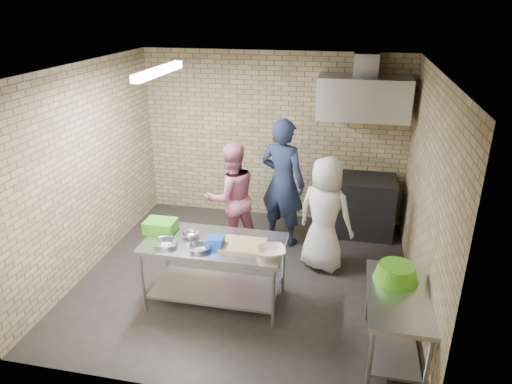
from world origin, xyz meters
TOP-DOWN VIEW (x-y plane):
  - floor at (0.00, 0.00)m, footprint 4.20×4.20m
  - ceiling at (0.00, 0.00)m, footprint 4.20×4.20m
  - back_wall at (0.00, 2.00)m, footprint 4.20×0.06m
  - front_wall at (0.00, -2.00)m, footprint 4.20×0.06m
  - left_wall at (-2.10, 0.00)m, footprint 0.06×4.00m
  - right_wall at (2.10, 0.00)m, footprint 0.06×4.00m
  - prep_table at (-0.23, -0.58)m, footprint 1.63×0.81m
  - side_counter at (1.80, -1.10)m, footprint 0.60×1.20m
  - stove at (1.35, 1.65)m, footprint 1.20×0.70m
  - range_hood at (1.35, 1.70)m, footprint 1.30×0.60m
  - hood_duct at (1.35, 1.85)m, footprint 0.35×0.30m
  - wall_shelf at (1.65, 1.89)m, footprint 0.80×0.20m
  - fluorescent_fixture at (-1.00, 0.00)m, footprint 0.10×1.25m
  - green_crate at (-0.93, -0.46)m, footprint 0.36×0.27m
  - blue_tub at (-0.18, -0.68)m, footprint 0.18×0.18m
  - cutting_board at (0.12, -0.60)m, footprint 0.50×0.38m
  - mixing_bowl_a at (-0.73, -0.78)m, footprint 0.32×0.32m
  - mixing_bowl_b at (-0.53, -0.53)m, footprint 0.24×0.24m
  - mixing_bowl_c at (-0.33, -0.80)m, footprint 0.29×0.29m
  - ceramic_bowl at (0.47, -0.73)m, footprint 0.39×0.39m
  - green_basin at (1.78, -0.85)m, footprint 0.46×0.46m
  - bottle_red at (1.40, 1.89)m, footprint 0.07×0.07m
  - man_navy at (0.31, 1.10)m, footprint 0.80×0.66m
  - woman_pink at (-0.37, 0.76)m, footprint 0.98×0.94m
  - woman_white at (0.97, 0.50)m, footprint 0.90×0.75m

SIDE VIEW (x-z plane):
  - floor at x=0.00m, z-range 0.00..0.00m
  - side_counter at x=1.80m, z-range 0.00..0.75m
  - prep_table at x=-0.23m, z-range 0.00..0.81m
  - stove at x=1.35m, z-range 0.00..0.90m
  - woman_white at x=0.97m, z-range 0.00..1.57m
  - woman_pink at x=-0.37m, z-range 0.00..1.60m
  - cutting_board at x=0.12m, z-range 0.81..0.84m
  - green_basin at x=1.78m, z-range 0.75..0.92m
  - mixing_bowl_c at x=-0.33m, z-range 0.81..0.87m
  - mixing_bowl_b at x=-0.53m, z-range 0.81..0.88m
  - mixing_bowl_a at x=-0.73m, z-range 0.81..0.88m
  - ceramic_bowl at x=0.47m, z-range 0.81..0.89m
  - blue_tub at x=-0.18m, z-range 0.81..0.93m
  - green_crate at x=-0.93m, z-range 0.81..0.96m
  - man_navy at x=0.31m, z-range 0.00..1.90m
  - back_wall at x=0.00m, z-range 0.00..2.70m
  - front_wall at x=0.00m, z-range 0.00..2.70m
  - left_wall at x=-2.10m, z-range 0.00..2.70m
  - right_wall at x=2.10m, z-range 0.00..2.70m
  - wall_shelf at x=1.65m, z-range 1.90..1.94m
  - bottle_red at x=1.40m, z-range 1.94..2.12m
  - range_hood at x=1.35m, z-range 1.80..2.40m
  - hood_duct at x=1.35m, z-range 2.40..2.70m
  - fluorescent_fixture at x=-1.00m, z-range 2.60..2.68m
  - ceiling at x=0.00m, z-range 2.70..2.70m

